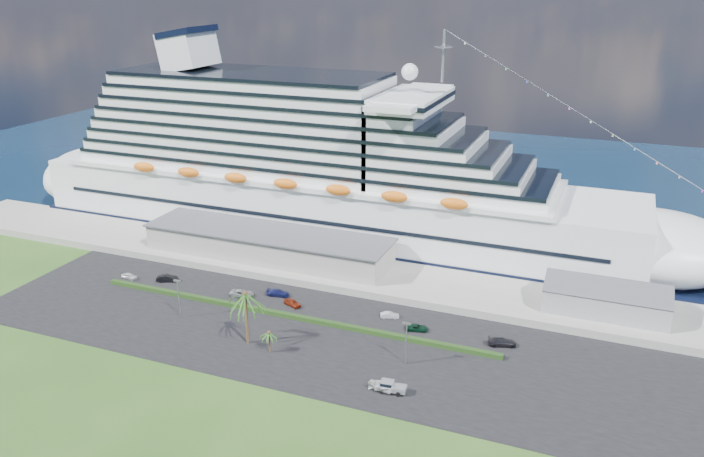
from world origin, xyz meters
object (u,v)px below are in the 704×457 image
at_px(cruise_ship, 321,173).
at_px(pickup_truck, 390,386).
at_px(parked_car_3, 278,293).
at_px(boat_trailer, 381,386).

height_order(cruise_ship, pickup_truck, cruise_ship).
bearing_deg(parked_car_3, cruise_ship, 0.79).
relative_size(cruise_ship, pickup_truck, 34.95).
distance_m(pickup_truck, boat_trailer, 1.58).
bearing_deg(cruise_ship, pickup_truck, -57.38).
xyz_separation_m(parked_car_3, pickup_truck, (34.47, -25.55, 0.31)).
distance_m(parked_car_3, pickup_truck, 42.91).
relative_size(cruise_ship, boat_trailer, 35.31).
height_order(cruise_ship, boat_trailer, cruise_ship).
relative_size(parked_car_3, boat_trailer, 0.91).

